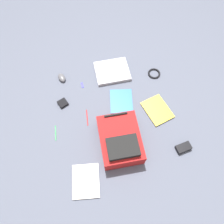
% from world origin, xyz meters
% --- Properties ---
extents(ground_plane, '(3.83, 3.83, 0.00)m').
position_xyz_m(ground_plane, '(0.00, 0.00, 0.00)').
color(ground_plane, '#4C5160').
extents(backpack, '(0.36, 0.44, 0.19)m').
position_xyz_m(backpack, '(-0.08, -0.26, 0.08)').
color(backpack, maroon).
rests_on(backpack, ground_plane).
extents(laptop, '(0.34, 0.30, 0.03)m').
position_xyz_m(laptop, '(0.09, 0.43, 0.02)').
color(laptop, '#929296').
rests_on(laptop, ground_plane).
extents(book_blue, '(0.23, 0.28, 0.01)m').
position_xyz_m(book_blue, '(0.33, -0.08, 0.01)').
color(book_blue, silver).
rests_on(book_blue, ground_plane).
extents(book_red, '(0.25, 0.28, 0.01)m').
position_xyz_m(book_red, '(0.06, 0.10, 0.01)').
color(book_red, silver).
rests_on(book_red, ground_plane).
extents(book_manual, '(0.25, 0.29, 0.01)m').
position_xyz_m(book_manual, '(-0.41, -0.46, 0.01)').
color(book_manual, silver).
rests_on(book_manual, ground_plane).
extents(computer_mouse, '(0.08, 0.11, 0.04)m').
position_xyz_m(computer_mouse, '(-0.38, 0.51, 0.02)').
color(computer_mouse, '#4C4C51').
rests_on(computer_mouse, ground_plane).
extents(cable_coil, '(0.12, 0.12, 0.02)m').
position_xyz_m(cable_coil, '(0.45, 0.29, 0.01)').
color(cable_coil, black).
rests_on(cable_coil, ground_plane).
extents(power_brick, '(0.12, 0.07, 0.03)m').
position_xyz_m(power_brick, '(0.39, -0.45, 0.02)').
color(power_brick, black).
rests_on(power_brick, ground_plane).
extents(pen_black, '(0.03, 0.13, 0.01)m').
position_xyz_m(pen_black, '(-0.55, -0.01, 0.00)').
color(pen_black, '#198C33').
rests_on(pen_black, ground_plane).
extents(pen_blue, '(0.04, 0.15, 0.01)m').
position_xyz_m(pen_blue, '(-0.26, 0.05, 0.00)').
color(pen_blue, red).
rests_on(pen_blue, ground_plane).
extents(earbud_pouch, '(0.09, 0.09, 0.02)m').
position_xyz_m(earbud_pouch, '(-0.43, 0.24, 0.01)').
color(earbud_pouch, black).
rests_on(earbud_pouch, ground_plane).
extents(usb_stick, '(0.02, 0.06, 0.01)m').
position_xyz_m(usb_stick, '(-0.22, 0.38, 0.00)').
color(usb_stick, '#191999').
rests_on(usb_stick, ground_plane).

